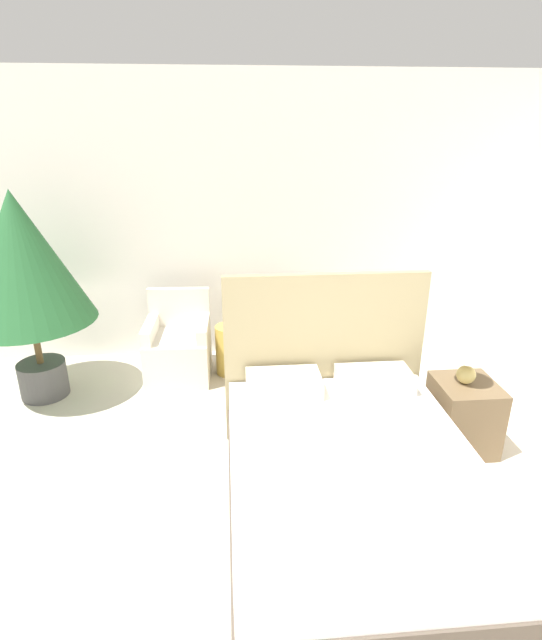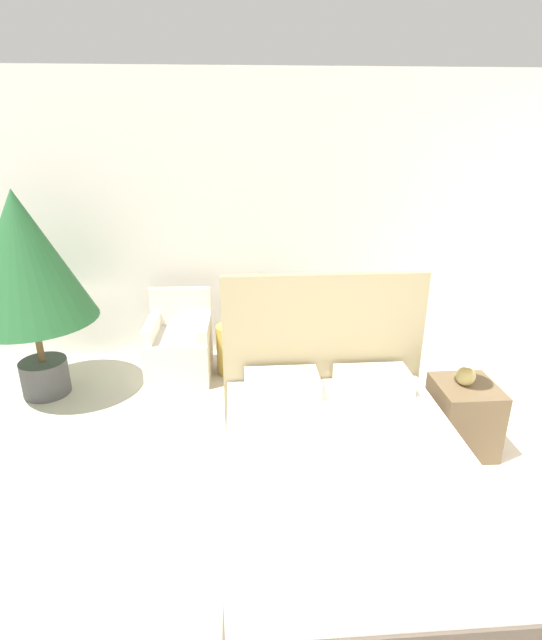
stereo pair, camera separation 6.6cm
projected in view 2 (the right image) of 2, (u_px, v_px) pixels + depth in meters
wall_back at (281, 221)px, 5.19m from camera, size 10.00×0.06×2.90m
bed at (345, 475)px, 3.18m from camera, size 1.55×2.01×1.37m
armchair_near_window_left at (180, 350)px, 5.01m from camera, size 0.64×0.65×0.85m
armchair_near_window_right at (282, 347)px, 5.08m from camera, size 0.64×0.65×0.85m
potted_palm at (24, 262)px, 4.30m from camera, size 1.13×1.13×1.90m
nightstand at (463, 417)px, 3.86m from camera, size 0.45×0.48×0.56m
table_lamp at (470, 348)px, 3.65m from camera, size 0.28×0.28×0.47m
side_table at (231, 349)px, 5.07m from camera, size 0.30×0.30×0.51m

